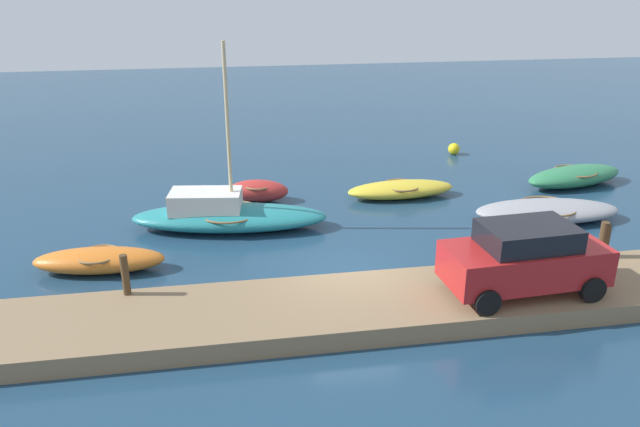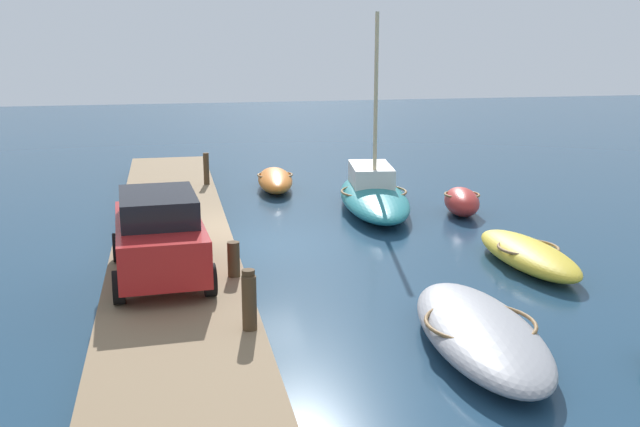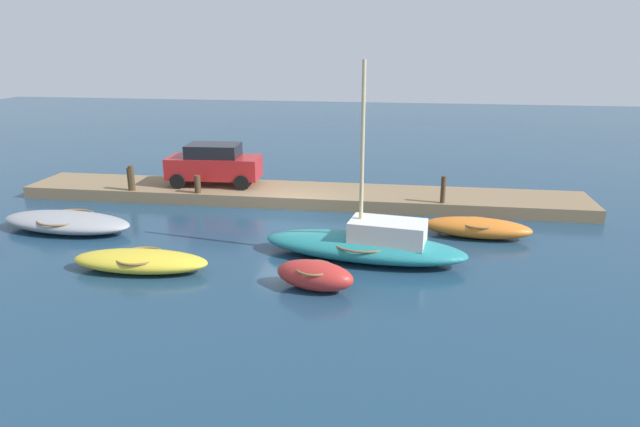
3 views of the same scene
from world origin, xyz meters
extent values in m
plane|color=navy|center=(0.00, 0.00, 0.00)|extent=(84.00, 84.00, 0.00)
cube|color=#846B4C|center=(0.00, -2.06, 0.25)|extent=(23.77, 2.90, 0.50)
ellipsoid|color=teal|center=(-3.21, 4.21, 0.38)|extent=(6.65, 2.90, 0.77)
torus|color=olive|center=(-3.21, 4.21, 0.59)|extent=(2.37, 2.37, 0.07)
cube|color=silver|center=(-3.96, 4.31, 0.96)|extent=(2.46, 1.57, 0.69)
cylinder|color=#C6B284|center=(-3.12, 4.19, 3.34)|extent=(0.12, 0.12, 5.46)
ellipsoid|color=#939399|center=(7.54, 3.13, 0.33)|extent=(5.14, 2.34, 0.66)
torus|color=olive|center=(7.54, 3.13, 0.51)|extent=(2.14, 2.14, 0.07)
ellipsoid|color=#B72D28|center=(-2.07, 6.70, 0.40)|extent=(2.41, 1.51, 0.81)
torus|color=olive|center=(-2.07, 6.70, 0.63)|extent=(1.32, 1.32, 0.07)
ellipsoid|color=gold|center=(3.26, 6.21, 0.31)|extent=(4.16, 1.55, 0.61)
torus|color=olive|center=(3.26, 6.21, 0.48)|extent=(1.52, 1.52, 0.07)
ellipsoid|color=orange|center=(-6.98, 1.61, 0.34)|extent=(3.77, 1.55, 0.69)
torus|color=olive|center=(-6.98, 1.61, 0.53)|extent=(1.39, 1.39, 0.07)
ellipsoid|color=#2D7A4C|center=(10.48, 6.40, 0.38)|extent=(4.67, 2.56, 0.77)
torus|color=olive|center=(10.48, 6.40, 0.60)|extent=(1.97, 1.97, 0.07)
cylinder|color=#47331E|center=(-5.91, -0.86, 1.03)|extent=(0.19, 0.19, 1.07)
cylinder|color=#47331E|center=(4.07, -0.86, 0.87)|extent=(0.26, 0.26, 0.74)
cylinder|color=#47331E|center=(6.95, -0.86, 1.02)|extent=(0.22, 0.22, 1.05)
cylinder|color=#47331E|center=(7.01, -0.86, 0.97)|extent=(0.25, 0.25, 0.95)
cube|color=#B21E1E|center=(3.82, -2.35, 1.27)|extent=(4.06, 1.94, 0.91)
cube|color=black|center=(3.82, -2.35, 2.01)|extent=(2.31, 1.63, 0.56)
cylinder|color=black|center=(5.16, -1.42, 0.82)|extent=(0.65, 0.26, 0.64)
cylinder|color=black|center=(5.26, -3.12, 0.82)|extent=(0.65, 0.26, 0.64)
cylinder|color=black|center=(2.39, -1.58, 0.82)|extent=(0.65, 0.26, 0.64)
cylinder|color=black|center=(2.49, -3.28, 0.82)|extent=(0.65, 0.26, 0.64)
sphere|color=yellow|center=(7.40, 11.49, 0.27)|extent=(0.54, 0.54, 0.54)
camera|label=1|loc=(-3.49, -15.20, 8.00)|focal=35.02mm
camera|label=2|loc=(19.00, -2.10, 5.44)|focal=41.95mm
camera|label=3|loc=(-4.38, 20.90, 6.62)|focal=31.83mm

